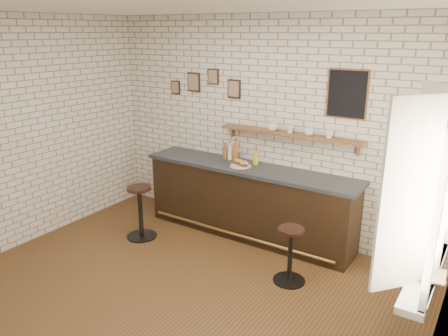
# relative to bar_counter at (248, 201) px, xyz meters

# --- Properties ---
(ground) EXTENTS (5.00, 5.00, 0.00)m
(ground) POSITION_rel_bar_counter_xyz_m (0.08, -1.70, -0.51)
(ground) COLOR brown
(ground) RESTS_ON ground
(bar_counter) EXTENTS (3.10, 0.65, 1.01)m
(bar_counter) POSITION_rel_bar_counter_xyz_m (0.00, 0.00, 0.00)
(bar_counter) COLOR black
(bar_counter) RESTS_ON ground
(sandwich_plate) EXTENTS (0.28, 0.28, 0.01)m
(sandwich_plate) POSITION_rel_bar_counter_xyz_m (-0.10, -0.06, 0.51)
(sandwich_plate) COLOR white
(sandwich_plate) RESTS_ON bar_counter
(ciabatta_sandwich) EXTENTS (0.24, 0.16, 0.08)m
(ciabatta_sandwich) POSITION_rel_bar_counter_xyz_m (-0.09, -0.06, 0.55)
(ciabatta_sandwich) COLOR tan
(ciabatta_sandwich) RESTS_ON sandwich_plate
(potato_chips) EXTENTS (0.25, 0.18, 0.00)m
(potato_chips) POSITION_rel_bar_counter_xyz_m (-0.12, -0.06, 0.52)
(potato_chips) COLOR #C09543
(potato_chips) RESTS_ON sandwich_plate
(bitters_bottle_brown) EXTENTS (0.07, 0.07, 0.23)m
(bitters_bottle_brown) POSITION_rel_bar_counter_xyz_m (-0.48, 0.14, 0.60)
(bitters_bottle_brown) COLOR brown
(bitters_bottle_brown) RESTS_ON bar_counter
(bitters_bottle_white) EXTENTS (0.07, 0.07, 0.26)m
(bitters_bottle_white) POSITION_rel_bar_counter_xyz_m (-0.39, 0.14, 0.61)
(bitters_bottle_white) COLOR silver
(bitters_bottle_white) RESTS_ON bar_counter
(bitters_bottle_amber) EXTENTS (0.08, 0.08, 0.32)m
(bitters_bottle_amber) POSITION_rel_bar_counter_xyz_m (-0.30, 0.14, 0.63)
(bitters_bottle_amber) COLOR #AF5C1C
(bitters_bottle_amber) RESTS_ON bar_counter
(condiment_bottle_yellow) EXTENTS (0.07, 0.07, 0.22)m
(condiment_bottle_yellow) POSITION_rel_bar_counter_xyz_m (0.02, 0.14, 0.59)
(condiment_bottle_yellow) COLOR gold
(condiment_bottle_yellow) RESTS_ON bar_counter
(bar_stool_left) EXTENTS (0.41, 0.41, 0.75)m
(bar_stool_left) POSITION_rel_bar_counter_xyz_m (-1.21, -0.89, -0.11)
(bar_stool_left) COLOR black
(bar_stool_left) RESTS_ON ground
(bar_stool_right) EXTENTS (0.39, 0.39, 0.67)m
(bar_stool_right) POSITION_rel_bar_counter_xyz_m (1.02, -0.80, -0.15)
(bar_stool_right) COLOR black
(bar_stool_right) RESTS_ON ground
(wall_shelf) EXTENTS (2.00, 0.18, 0.18)m
(wall_shelf) POSITION_rel_bar_counter_xyz_m (0.48, 0.20, 0.97)
(wall_shelf) COLOR brown
(wall_shelf) RESTS_ON ground
(shelf_cup_a) EXTENTS (0.17, 0.17, 0.10)m
(shelf_cup_a) POSITION_rel_bar_counter_xyz_m (0.24, 0.20, 1.04)
(shelf_cup_a) COLOR white
(shelf_cup_a) RESTS_ON wall_shelf
(shelf_cup_b) EXTENTS (0.14, 0.14, 0.09)m
(shelf_cup_b) POSITION_rel_bar_counter_xyz_m (0.49, 0.20, 1.04)
(shelf_cup_b) COLOR white
(shelf_cup_b) RESTS_ON wall_shelf
(shelf_cup_c) EXTENTS (0.15, 0.15, 0.10)m
(shelf_cup_c) POSITION_rel_bar_counter_xyz_m (0.75, 0.20, 1.04)
(shelf_cup_c) COLOR white
(shelf_cup_c) RESTS_ON wall_shelf
(shelf_cup_d) EXTENTS (0.12, 0.12, 0.09)m
(shelf_cup_d) POSITION_rel_bar_counter_xyz_m (1.02, 0.20, 1.04)
(shelf_cup_d) COLOR white
(shelf_cup_d) RESTS_ON wall_shelf
(back_wall_decor) EXTENTS (2.96, 0.02, 0.56)m
(back_wall_decor) POSITION_rel_bar_counter_xyz_m (0.30, 0.28, 1.54)
(back_wall_decor) COLOR black
(back_wall_decor) RESTS_ON ground
(window_sill) EXTENTS (0.20, 1.35, 0.06)m
(window_sill) POSITION_rel_bar_counter_xyz_m (2.48, -1.40, 0.39)
(window_sill) COLOR white
(window_sill) RESTS_ON ground
(casement_window) EXTENTS (0.40, 1.30, 1.56)m
(casement_window) POSITION_rel_bar_counter_xyz_m (2.44, -1.40, 1.14)
(casement_window) COLOR white
(casement_window) RESTS_ON ground
(book_lower) EXTENTS (0.22, 0.26, 0.02)m
(book_lower) POSITION_rel_bar_counter_xyz_m (2.46, -1.53, 0.43)
(book_lower) COLOR tan
(book_lower) RESTS_ON window_sill
(book_upper) EXTENTS (0.20, 0.26, 0.02)m
(book_upper) POSITION_rel_bar_counter_xyz_m (2.46, -1.54, 0.45)
(book_upper) COLOR tan
(book_upper) RESTS_ON book_lower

